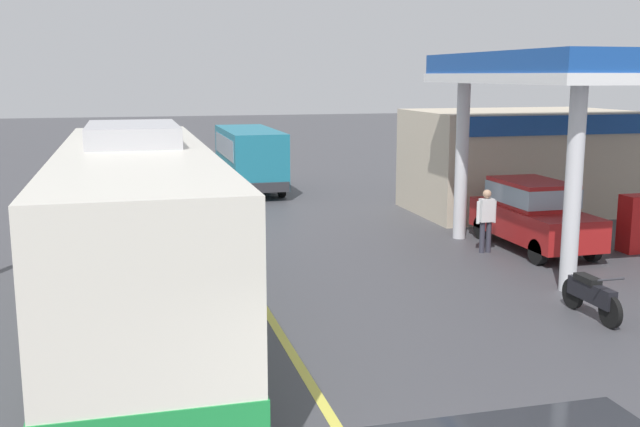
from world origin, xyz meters
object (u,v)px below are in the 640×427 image
at_px(motorcycle_parked_forecourt, 591,295).
at_px(pedestrian_near_pump, 486,217).
at_px(car_at_pump, 533,211).
at_px(minibus_opposing_lane, 250,154).
at_px(car_trailing_behind_bus, 140,162).
at_px(coach_bus_main, 138,241).

height_order(motorcycle_parked_forecourt, pedestrian_near_pump, pedestrian_near_pump).
relative_size(car_at_pump, pedestrian_near_pump, 2.53).
bearing_deg(pedestrian_near_pump, car_at_pump, 3.98).
distance_m(minibus_opposing_lane, motorcycle_parked_forecourt, 17.89).
bearing_deg(car_at_pump, car_trailing_behind_bus, 124.69).
relative_size(car_at_pump, minibus_opposing_lane, 0.69).
distance_m(minibus_opposing_lane, car_trailing_behind_bus, 4.73).
distance_m(car_at_pump, minibus_opposing_lane, 13.29).
bearing_deg(motorcycle_parked_forecourt, car_trailing_behind_bus, 111.90).
bearing_deg(pedestrian_near_pump, car_trailing_behind_bus, 120.49).
bearing_deg(car_at_pump, minibus_opposing_lane, 114.89).
relative_size(minibus_opposing_lane, pedestrian_near_pump, 3.69).
height_order(motorcycle_parked_forecourt, car_trailing_behind_bus, car_trailing_behind_bus).
height_order(coach_bus_main, car_trailing_behind_bus, coach_bus_main).
xyz_separation_m(minibus_opposing_lane, motorcycle_parked_forecourt, (3.66, -17.49, -1.03)).
relative_size(car_at_pump, motorcycle_parked_forecourt, 2.33).
bearing_deg(pedestrian_near_pump, minibus_opposing_lane, 109.00).
xyz_separation_m(coach_bus_main, car_at_pump, (10.23, 4.29, -0.71)).
distance_m(minibus_opposing_lane, pedestrian_near_pump, 12.86).
bearing_deg(car_at_pump, coach_bus_main, -157.27).
relative_size(minibus_opposing_lane, motorcycle_parked_forecourt, 3.41).
bearing_deg(minibus_opposing_lane, motorcycle_parked_forecourt, -78.16).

